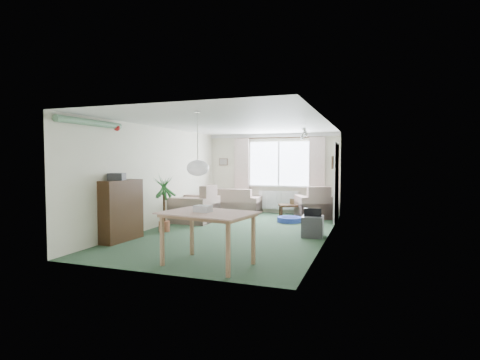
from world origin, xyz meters
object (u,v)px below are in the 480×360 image
(dining_table, at_px, (208,239))
(bookshelf, at_px, (121,210))
(coffee_table, at_px, (293,211))
(pet_bed, at_px, (290,219))
(armchair_left, at_px, (194,203))
(armchair_corner, at_px, (315,202))
(sofa, at_px, (235,201))
(houseplant, at_px, (164,204))
(tv_cube, at_px, (313,226))

(dining_table, bearing_deg, bookshelf, 156.99)
(coffee_table, bearing_deg, pet_bed, -84.32)
(armchair_left, bearing_deg, armchair_corner, 122.36)
(sofa, relative_size, houseplant, 1.21)
(armchair_left, xyz_separation_m, tv_cube, (3.20, -0.89, -0.26))
(armchair_corner, relative_size, tv_cube, 2.10)
(dining_table, height_order, pet_bed, dining_table)
(pet_bed, bearing_deg, bookshelf, -128.82)
(dining_table, xyz_separation_m, pet_bed, (0.34, 4.35, -0.33))
(bookshelf, xyz_separation_m, houseplant, (0.30, 1.13, 0.02))
(armchair_left, bearing_deg, dining_table, 30.29)
(armchair_corner, xyz_separation_m, bookshelf, (-3.21, -4.33, 0.16))
(armchair_left, distance_m, tv_cube, 3.33)
(bookshelf, bearing_deg, pet_bed, 54.32)
(bookshelf, relative_size, dining_table, 0.95)
(armchair_left, height_order, houseplant, houseplant)
(houseplant, xyz_separation_m, dining_table, (2.05, -2.13, -0.23))
(sofa, bearing_deg, bookshelf, 76.26)
(tv_cube, bearing_deg, houseplant, -173.69)
(coffee_table, xyz_separation_m, dining_table, (-0.26, -5.20, 0.22))
(tv_cube, bearing_deg, armchair_left, 161.16)
(sofa, bearing_deg, houseplant, 77.88)
(houseplant, bearing_deg, dining_table, -46.05)
(bookshelf, distance_m, houseplant, 1.17)
(sofa, bearing_deg, pet_bed, 148.82)
(bookshelf, bearing_deg, houseplant, 78.04)
(armchair_left, bearing_deg, bookshelf, -6.73)
(tv_cube, bearing_deg, pet_bed, 113.50)
(coffee_table, height_order, dining_table, dining_table)
(sofa, height_order, dining_table, dining_table)
(bookshelf, height_order, houseplant, houseplant)
(sofa, distance_m, armchair_left, 1.85)
(tv_cube, bearing_deg, bookshelf, -157.98)
(houseplant, bearing_deg, bookshelf, -105.10)
(armchair_left, relative_size, tv_cube, 2.26)
(coffee_table, bearing_deg, houseplant, -126.83)
(bookshelf, height_order, pet_bed, bookshelf)
(sofa, distance_m, tv_cube, 3.83)
(dining_table, bearing_deg, pet_bed, 85.52)
(armchair_left, distance_m, dining_table, 4.09)
(bookshelf, distance_m, pet_bed, 4.33)
(dining_table, bearing_deg, houseplant, 133.95)
(coffee_table, xyz_separation_m, bookshelf, (-2.61, -4.21, 0.43))
(armchair_left, xyz_separation_m, coffee_table, (2.27, 1.64, -0.30))
(armchair_corner, relative_size, bookshelf, 0.82)
(tv_cube, height_order, pet_bed, tv_cube)
(armchair_corner, bearing_deg, armchair_left, 8.40)
(armchair_left, xyz_separation_m, houseplant, (-0.04, -1.44, 0.15))
(sofa, relative_size, pet_bed, 2.35)
(sofa, xyz_separation_m, bookshelf, (-0.81, -4.35, 0.23))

